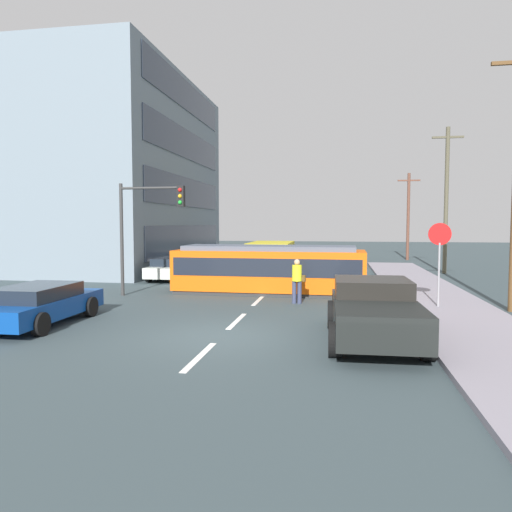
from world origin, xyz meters
TOP-DOWN VIEW (x-y plane):
  - ground_plane at (0.00, 10.00)m, footprint 120.00×120.00m
  - sidewalk_curb_right at (6.80, 6.00)m, footprint 3.20×36.00m
  - lane_stripe_0 at (0.00, -2.00)m, footprint 0.16×2.40m
  - lane_stripe_1 at (0.00, 2.00)m, footprint 0.16×2.40m
  - lane_stripe_2 at (0.00, 6.00)m, footprint 0.16×2.40m
  - lane_stripe_3 at (0.00, 14.18)m, footprint 0.16×2.40m
  - lane_stripe_4 at (0.00, 20.18)m, footprint 0.16×2.40m
  - corner_building at (-14.36, 19.01)m, footprint 14.67×17.40m
  - streetcar_tram at (0.11, 8.18)m, footprint 8.17×2.67m
  - city_bus at (-1.04, 16.96)m, footprint 2.62×5.12m
  - pedestrian_crossing at (1.54, 5.59)m, footprint 0.51×0.36m
  - pickup_truck_parked at (3.95, 0.05)m, footprint 2.38×5.05m
  - parked_sedan_near at (-5.65, 0.51)m, footprint 2.05×4.58m
  - parked_sedan_mid at (-5.61, 12.14)m, footprint 2.08×4.22m
  - parked_sedan_far at (-5.68, 18.11)m, footprint 2.15×4.19m
  - stop_sign at (6.47, 4.96)m, footprint 0.76×0.07m
  - traffic_light_mast at (-4.67, 6.35)m, footprint 2.79×0.33m
  - utility_pole_mid at (9.37, 17.97)m, footprint 1.80×0.24m
  - utility_pole_far at (8.71, 28.90)m, footprint 1.80×0.24m

SIDE VIEW (x-z plane):
  - ground_plane at x=0.00m, z-range 0.00..0.00m
  - lane_stripe_0 at x=0.00m, z-range 0.00..0.01m
  - lane_stripe_1 at x=0.00m, z-range 0.00..0.01m
  - lane_stripe_2 at x=0.00m, z-range 0.00..0.01m
  - lane_stripe_3 at x=0.00m, z-range 0.00..0.01m
  - lane_stripe_4 at x=0.00m, z-range 0.00..0.01m
  - sidewalk_curb_right at x=6.80m, z-range 0.00..0.14m
  - parked_sedan_far at x=-5.68m, z-range 0.03..1.22m
  - parked_sedan_mid at x=-5.61m, z-range 0.03..1.22m
  - parked_sedan_near at x=-5.65m, z-range 0.03..1.22m
  - pickup_truck_parked at x=3.95m, z-range 0.02..1.57m
  - pedestrian_crossing at x=1.54m, z-range 0.11..1.78m
  - city_bus at x=-1.04m, z-range 0.13..1.99m
  - streetcar_tram at x=0.11m, z-range 0.04..2.09m
  - stop_sign at x=6.47m, z-range 0.75..3.63m
  - traffic_light_mast at x=-4.67m, z-range 0.95..5.60m
  - utility_pole_far at x=8.71m, z-range 0.18..7.33m
  - utility_pole_mid at x=9.37m, z-range 0.18..8.90m
  - corner_building at x=-14.36m, z-range 0.00..12.80m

